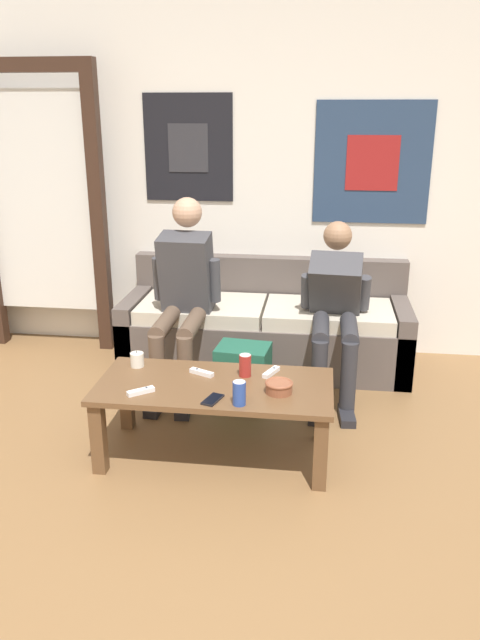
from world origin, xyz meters
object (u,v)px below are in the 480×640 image
Objects in this scene: ceramic_bowl at (279,386)px; pillar_candle at (137,360)px; person_seated_adult at (183,289)px; drink_can_blue at (239,393)px; game_controller_far_center at (141,391)px; game_controller_near_left at (202,373)px; game_controller_near_right at (271,372)px; cell_phone at (213,399)px; coffee_table at (215,396)px; backpack at (243,378)px; couch at (265,329)px; person_seated_teen at (335,303)px; drink_can_red at (245,365)px.

pillar_candle reaches higher than ceramic_bowl.
drink_can_blue is (0.53, -1.17, -0.18)m from person_seated_adult.
game_controller_far_center is at bearing 173.76° from drink_can_blue.
game_controller_near_left is at bearing 46.16° from game_controller_far_center.
game_controller_near_right is 0.45m from cell_phone.
backpack is at bearing 83.16° from coffee_table.
couch is at bearing 37.59° from person_seated_adult.
backpack is (0.07, 0.61, -0.17)m from coffee_table.
person_seated_adult reaches higher than person_seated_teen.
person_seated_adult is at bearing 130.28° from game_controller_near_right.
pillar_candle is at bearing 179.21° from game_controller_near_right.
person_seated_adult is at bearing 108.59° from game_controller_near_left.
person_seated_adult is 8.55× the size of ceramic_bowl.
person_seated_adult is 1.23m from cell_phone.
game_controller_near_left is at bearing -171.77° from game_controller_near_right.
person_seated_adult is 10.09× the size of drink_can_blue.
drink_can_blue is (0.01, -1.57, 0.23)m from couch.
backpack is (0.44, -0.33, -0.48)m from person_seated_adult.
person_seated_teen is 1.54m from game_controller_far_center.
game_controller_near_left is at bearing -176.58° from drink_can_red.
game_controller_far_center is at bearing -154.94° from coffee_table.
game_controller_near_right reaches higher than cell_phone.
game_controller_far_center is at bearing -89.20° from person_seated_adult.
couch is at bearing 83.68° from coffee_table.
drink_can_red is 0.15m from game_controller_near_right.
backpack is at bearing 38.56° from pillar_candle.
game_controller_near_right is (0.38, 0.05, 0.00)m from game_controller_near_left.
ceramic_bowl is (-0.29, -1.06, -0.13)m from person_seated_teen.
cell_phone is at bearing -117.28° from person_seated_teen.
couch is at bearing 85.39° from cell_phone.
game_controller_near_left is (-0.24, -1.23, 0.18)m from couch.
game_controller_far_center is (-0.52, 0.06, -0.05)m from drink_can_blue.
person_seated_teen reaches higher than drink_can_blue.
couch is 1.58m from drink_can_blue.
person_seated_adult is at bearing 90.80° from game_controller_far_center.
drink_can_red is at bearing -119.35° from person_seated_teen.
game_controller_far_center is (-0.36, -0.17, 0.08)m from coffee_table.
coffee_table is 0.31m from drink_can_blue.
backpack is 4.37× the size of pillar_candle.
drink_can_red is 0.35m from cell_phone.
couch is 0.74m from backpack.
game_controller_near_right is at bearing 29.63° from coffee_table.
game_controller_far_center is at bearing -150.08° from drink_can_red.
pillar_candle is (-0.55, -0.44, 0.28)m from backpack.
pillar_candle is (-1.11, -0.82, -0.13)m from person_seated_teen.
backpack is 0.92m from game_controller_far_center.
person_seated_adult is 10.09× the size of drink_can_red.
pillar_candle is at bearing -143.49° from person_seated_teen.
game_controller_far_center is (0.12, -0.34, -0.03)m from pillar_candle.
couch reaches higher than game_controller_near_left.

